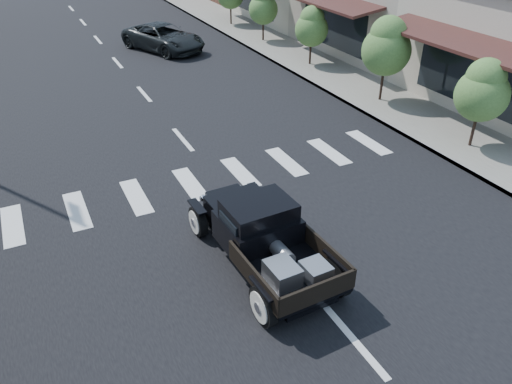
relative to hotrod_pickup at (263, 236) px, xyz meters
name	(u,v)px	position (x,y,z in m)	size (l,w,h in m)	color
ground	(280,254)	(0.52, 0.16, -0.79)	(120.00, 120.00, 0.00)	black
road	(127,74)	(0.52, 15.16, -0.78)	(14.00, 80.00, 0.02)	black
road_markings	(158,111)	(0.52, 10.16, -0.79)	(12.00, 60.00, 0.06)	silver
sidewalk_right	(286,51)	(9.02, 15.16, -0.72)	(3.00, 80.00, 0.15)	gray
storefront_mid	(414,4)	(15.52, 13.16, 1.46)	(10.00, 9.00, 4.50)	gray
small_tree_a	(479,105)	(8.82, 2.31, 0.75)	(1.67, 1.67, 2.78)	#476F33
small_tree_b	(385,61)	(8.82, 7.03, 0.93)	(1.89, 1.89, 3.15)	#476F33
small_tree_c	(311,36)	(8.82, 12.44, 0.66)	(1.56, 1.56, 2.61)	#476F33
small_tree_d	(263,16)	(8.82, 17.48, 0.68)	(1.59, 1.59, 2.65)	#476F33
small_tree_e	(230,1)	(8.82, 21.99, 0.75)	(1.67, 1.67, 2.78)	#476F33
hotrod_pickup	(263,236)	(0.00, 0.00, 0.00)	(2.13, 4.57, 1.59)	black
second_car	(164,38)	(3.32, 18.33, -0.11)	(2.25, 4.89, 1.36)	black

